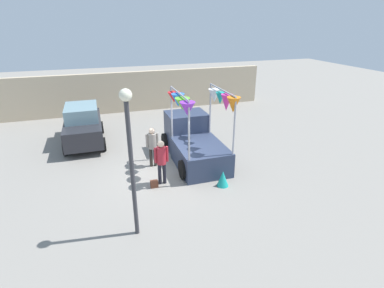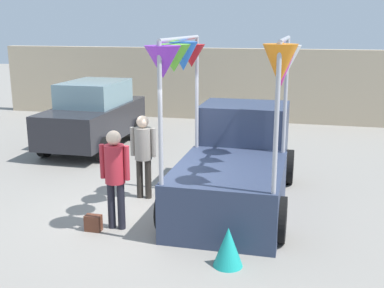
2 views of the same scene
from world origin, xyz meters
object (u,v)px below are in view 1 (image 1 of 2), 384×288
object	(u,v)px
parked_car	(83,125)
handbag	(154,184)
person_vendor	(152,143)
folded_kite_bundle_teal	(223,179)
street_lamp	(130,147)
vendor_truck	(193,138)
person_customer	(161,158)

from	to	relation	value
parked_car	handbag	bearing A→B (deg)	-65.53
person_vendor	handbag	distance (m)	1.98
handbag	folded_kite_bundle_teal	xyz separation A→B (m)	(2.44, -0.67, 0.16)
folded_kite_bundle_teal	street_lamp	bearing A→B (deg)	-153.70
vendor_truck	person_customer	size ratio (longest dim) A/B	2.38
street_lamp	parked_car	bearing A→B (deg)	100.72
street_lamp	folded_kite_bundle_teal	size ratio (longest dim) A/B	7.06
person_vendor	street_lamp	xyz separation A→B (m)	(-1.29, -4.10, 1.70)
person_customer	folded_kite_bundle_teal	world-z (taller)	person_customer
person_customer	person_vendor	world-z (taller)	person_customer
vendor_truck	parked_car	xyz separation A→B (m)	(-4.59, 3.35, 0.00)
parked_car	handbag	size ratio (longest dim) A/B	14.29
vendor_truck	person_vendor	distance (m)	1.87
handbag	folded_kite_bundle_teal	bearing A→B (deg)	-15.35
vendor_truck	street_lamp	size ratio (longest dim) A/B	0.98
folded_kite_bundle_teal	person_customer	bearing A→B (deg)	157.42
person_vendor	parked_car	bearing A→B (deg)	127.30
person_vendor	handbag	xyz separation A→B (m)	(-0.31, -1.74, -0.89)
person_customer	folded_kite_bundle_teal	bearing A→B (deg)	-22.58
vendor_truck	person_customer	xyz separation A→B (m)	(-1.81, -1.80, 0.11)
person_vendor	street_lamp	world-z (taller)	street_lamp
parked_car	person_vendor	world-z (taller)	parked_car
handbag	folded_kite_bundle_teal	world-z (taller)	folded_kite_bundle_teal
person_vendor	vendor_truck	bearing A→B (deg)	8.01
person_customer	street_lamp	world-z (taller)	street_lamp
person_vendor	handbag	world-z (taller)	person_vendor
parked_car	person_vendor	distance (m)	4.53
person_vendor	street_lamp	distance (m)	4.63
person_vendor	street_lamp	bearing A→B (deg)	-107.42
handbag	person_vendor	bearing A→B (deg)	79.83
vendor_truck	handbag	bearing A→B (deg)	-137.14
person_customer	street_lamp	distance (m)	3.34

